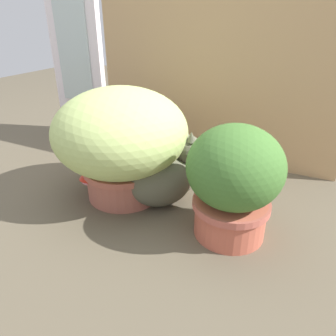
{
  "coord_description": "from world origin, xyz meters",
  "views": [
    {
      "loc": [
        0.49,
        -0.92,
        0.69
      ],
      "look_at": [
        0.03,
        0.01,
        0.18
      ],
      "focal_mm": 33.51,
      "sensor_mm": 36.0,
      "label": 1
    }
  ],
  "objects_px": {
    "mushroom_ornament_pink": "(93,178)",
    "mushroom_ornament_red": "(91,176)",
    "grass_planter": "(121,138)",
    "cat": "(165,177)",
    "leafy_planter": "(234,180)"
  },
  "relations": [
    {
      "from": "mushroom_ornament_pink",
      "to": "mushroom_ornament_red",
      "type": "xyz_separation_m",
      "value": [
        0.01,
        -0.02,
        0.02
      ]
    },
    {
      "from": "grass_planter",
      "to": "leafy_planter",
      "type": "relative_size",
      "value": 1.33
    },
    {
      "from": "leafy_planter",
      "to": "mushroom_ornament_red",
      "type": "relative_size",
      "value": 2.66
    },
    {
      "from": "mushroom_ornament_red",
      "to": "mushroom_ornament_pink",
      "type": "bearing_deg",
      "value": 113.23
    },
    {
      "from": "leafy_planter",
      "to": "mushroom_ornament_pink",
      "type": "distance_m",
      "value": 0.59
    },
    {
      "from": "cat",
      "to": "grass_planter",
      "type": "bearing_deg",
      "value": -176.4
    },
    {
      "from": "grass_planter",
      "to": "cat",
      "type": "xyz_separation_m",
      "value": [
        0.18,
        0.01,
        -0.13
      ]
    },
    {
      "from": "cat",
      "to": "mushroom_ornament_pink",
      "type": "distance_m",
      "value": 0.3
    },
    {
      "from": "grass_planter",
      "to": "mushroom_ornament_red",
      "type": "xyz_separation_m",
      "value": [
        -0.1,
        -0.09,
        -0.15
      ]
    },
    {
      "from": "mushroom_ornament_pink",
      "to": "mushroom_ornament_red",
      "type": "bearing_deg",
      "value": -66.77
    },
    {
      "from": "grass_planter",
      "to": "cat",
      "type": "bearing_deg",
      "value": 3.6
    },
    {
      "from": "mushroom_ornament_red",
      "to": "cat",
      "type": "bearing_deg",
      "value": 19.25
    },
    {
      "from": "cat",
      "to": "mushroom_ornament_pink",
      "type": "xyz_separation_m",
      "value": [
        -0.29,
        -0.08,
        -0.04
      ]
    },
    {
      "from": "cat",
      "to": "mushroom_ornament_red",
      "type": "height_order",
      "value": "cat"
    },
    {
      "from": "leafy_planter",
      "to": "grass_planter",
      "type": "bearing_deg",
      "value": 172.66
    }
  ]
}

